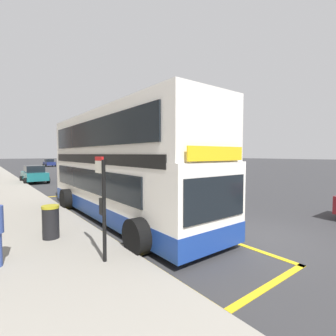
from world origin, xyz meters
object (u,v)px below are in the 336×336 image
object	(u,v)px
bus_stop_sign	(103,199)
parked_car_navy_kerbside	(49,163)
double_decker_bus	(119,169)
litter_bin	(51,222)
parked_car_teal_distant	(34,174)
parked_car_white_across	(81,169)

from	to	relation	value
bus_stop_sign	parked_car_navy_kerbside	xyz separation A→B (m)	(9.47, 52.18, -0.84)
double_decker_bus	parked_car_navy_kerbside	world-z (taller)	double_decker_bus
double_decker_bus	litter_bin	size ratio (longest dim) A/B	10.72
double_decker_bus	parked_car_teal_distant	xyz separation A→B (m)	(-0.71, 16.39, -1.26)
double_decker_bus	parked_car_teal_distant	world-z (taller)	double_decker_bus
bus_stop_sign	litter_bin	size ratio (longest dim) A/B	2.49
litter_bin	bus_stop_sign	bearing A→B (deg)	-74.95
parked_car_navy_kerbside	litter_bin	distance (m)	50.75
parked_car_teal_distant	litter_bin	size ratio (longest dim) A/B	4.17
bus_stop_sign	parked_car_teal_distant	distance (m)	20.38
parked_car_teal_distant	double_decker_bus	bearing A→B (deg)	-89.90
parked_car_navy_kerbside	litter_bin	xyz separation A→B (m)	(-10.13, -49.73, -0.15)
double_decker_bus	parked_car_white_across	bearing A→B (deg)	76.14
bus_stop_sign	parked_car_navy_kerbside	size ratio (longest dim) A/B	0.60
parked_car_teal_distant	parked_car_white_across	bearing A→B (deg)	37.04
parked_car_white_across	bus_stop_sign	bearing A→B (deg)	75.03
parked_car_navy_kerbside	litter_bin	size ratio (longest dim) A/B	4.17
double_decker_bus	bus_stop_sign	bearing A→B (deg)	-121.31
parked_car_teal_distant	parked_car_navy_kerbside	distance (m)	32.82
double_decker_bus	parked_car_navy_kerbside	size ratio (longest dim) A/B	2.57
double_decker_bus	parked_car_white_across	world-z (taller)	double_decker_bus
double_decker_bus	parked_car_white_across	xyz separation A→B (m)	(5.25, 21.29, -1.26)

